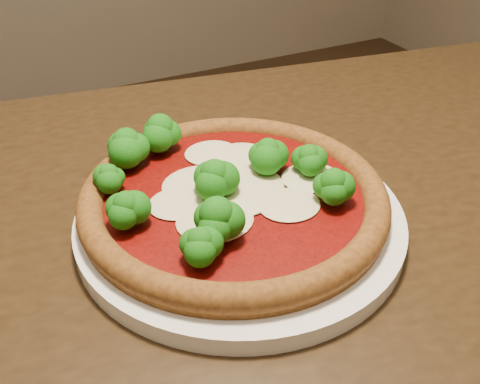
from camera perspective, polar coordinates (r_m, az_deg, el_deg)
name	(u,v)px	position (r m, az deg, el deg)	size (l,w,h in m)	color
dining_table	(237,288)	(0.62, -0.36, -10.21)	(1.29, 0.88, 0.75)	black
plate	(240,218)	(0.53, 0.00, -2.76)	(0.32, 0.32, 0.02)	white
pizza	(229,192)	(0.52, -1.23, -0.02)	(0.30, 0.30, 0.06)	brown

